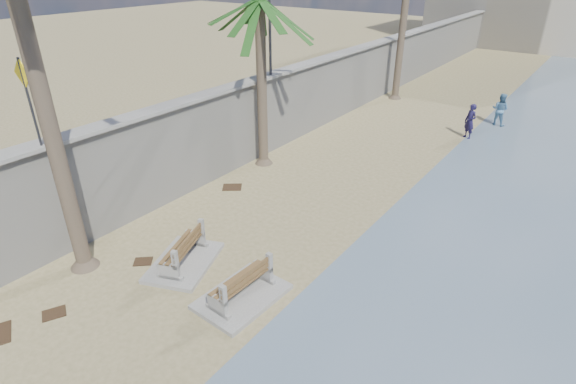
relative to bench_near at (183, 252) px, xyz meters
The scene contains 13 objects.
ground_plane 3.60m from the bench_near, 63.07° to the right, with size 140.00×140.00×0.00m, color #93835A.
seawall 17.24m from the bench_near, 102.02° to the left, with size 0.45×70.00×3.50m, color gray.
wall_cap 17.47m from the bench_near, 102.02° to the left, with size 0.80×70.00×0.12m, color gray.
bench_near is the anchor object (origin of this frame).
bench_far 2.46m from the bench_near, ahead, with size 1.75×2.48×1.01m.
palm_mid 10.03m from the bench_near, 110.79° to the left, with size 5.00×5.00×7.72m.
pedestrian_sign 6.04m from the bench_near, 153.47° to the right, with size 0.78×0.07×2.40m.
streetlight 11.33m from the bench_near, 111.55° to the left, with size 0.28×0.28×5.12m.
person_a 16.40m from the bench_near, 77.00° to the left, with size 0.74×0.50×2.05m, color #1A153A.
person_b 19.53m from the bench_near, 76.95° to the left, with size 0.95×0.73×1.96m, color teal.
debris_b 3.69m from the bench_near, 107.93° to the right, with size 0.57×0.46×0.03m, color #382616.
debris_c 5.21m from the bench_near, 116.22° to the left, with size 0.75×0.60×0.03m, color #382616.
debris_d 1.36m from the bench_near, 148.63° to the right, with size 0.54×0.43×0.03m, color #382616.
Camera 1 is at (7.43, -3.90, 8.25)m, focal length 28.00 mm.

